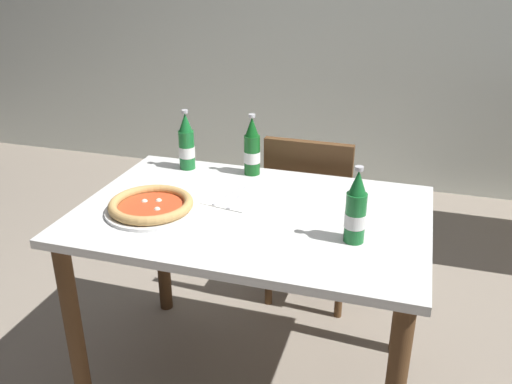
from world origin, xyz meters
The scene contains 8 objects.
ground_plane centered at (0.00, 0.00, 0.00)m, with size 8.00×8.00×0.00m, color gray.
dining_table_main centered at (0.00, 0.00, 0.64)m, with size 1.20×0.80×0.75m.
chair_behind_table centered at (0.09, 0.61, 0.48)m, with size 0.41×0.41×0.85m.
pizza_margherita_near centered at (-0.33, -0.10, 0.77)m, with size 0.32×0.32×0.04m.
beer_bottle_left centered at (-0.37, 0.31, 0.85)m, with size 0.07×0.07×0.25m.
beer_bottle_center centered at (0.36, -0.11, 0.85)m, with size 0.07×0.07×0.25m.
beer_bottle_right centered at (-0.10, 0.33, 0.85)m, with size 0.07×0.07×0.25m.
napkin_with_cutlery centered at (-0.10, 0.08, 0.75)m, with size 0.21×0.21×0.01m.
Camera 1 is at (0.50, -1.60, 1.57)m, focal length 37.92 mm.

